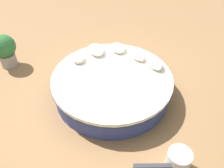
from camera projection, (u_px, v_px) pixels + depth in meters
The scene contains 9 objects.
ground_plane at pixel (112, 94), 5.58m from camera, with size 16.00×16.00×0.00m, color olive.
round_bed at pixel (112, 86), 5.40m from camera, with size 2.69×2.69×0.54m.
throw_pillow_0 at pixel (155, 64), 5.42m from camera, with size 0.47×0.31×0.19m, color silver.
throw_pillow_1 at pixel (137, 55), 5.72m from camera, with size 0.56×0.29×0.15m, color beige.
throw_pillow_2 at pixel (118, 48), 5.93m from camera, with size 0.47×0.35×0.15m, color beige.
throw_pillow_3 at pixel (96, 50), 5.86m from camera, with size 0.55×0.38×0.17m, color beige.
throw_pillow_4 at pixel (78, 58), 5.61m from camera, with size 0.41×0.30×0.16m, color beige.
planter at pixel (5, 49), 6.10m from camera, with size 0.59×0.59×0.89m.
side_table at pixel (178, 161), 4.06m from camera, with size 0.42×0.42×0.44m, color #B7B7BC.
Camera 1 is at (3.61, -1.70, 3.91)m, focal length 38.11 mm.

